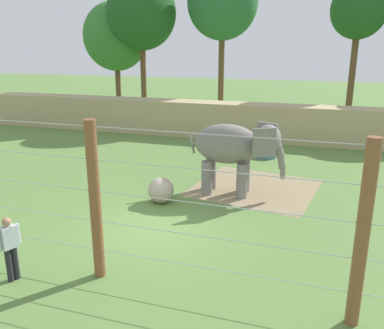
# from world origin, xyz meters

# --- Properties ---
(ground_plane) EXTENTS (120.00, 120.00, 0.00)m
(ground_plane) POSITION_xyz_m (0.00, 0.00, 0.00)
(ground_plane) COLOR #5B7F3D
(dirt_patch) EXTENTS (5.36, 5.17, 0.01)m
(dirt_patch) POSITION_xyz_m (2.46, 4.82, 0.00)
(dirt_patch) COLOR #937F5B
(dirt_patch) RESTS_ON ground
(embankment_wall) EXTENTS (36.00, 1.80, 2.20)m
(embankment_wall) POSITION_xyz_m (0.00, 13.72, 1.10)
(embankment_wall) COLOR tan
(embankment_wall) RESTS_ON ground
(elephant) EXTENTS (3.80, 1.60, 2.81)m
(elephant) POSITION_xyz_m (1.74, 3.89, 1.86)
(elephant) COLOR gray
(elephant) RESTS_ON ground
(enrichment_ball) EXTENTS (0.95, 0.95, 0.95)m
(enrichment_ball) POSITION_xyz_m (-0.58, 2.12, 0.48)
(enrichment_ball) COLOR tan
(enrichment_ball) RESTS_ON ground
(cable_fence) EXTENTS (12.59, 0.28, 4.00)m
(cable_fence) POSITION_xyz_m (-0.06, -2.97, 2.01)
(cable_fence) COLOR brown
(cable_fence) RESTS_ON ground
(zookeeper) EXTENTS (0.34, 0.59, 1.67)m
(zookeeper) POSITION_xyz_m (-2.11, -3.82, 0.93)
(zookeeper) COLOR #232328
(zookeeper) RESTS_ON ground
(water_tub) EXTENTS (1.10, 1.10, 0.35)m
(water_tub) POSITION_xyz_m (2.21, 9.70, 0.18)
(water_tub) COLOR slate
(water_tub) RESTS_ON ground
(tree_far_left) EXTENTS (5.24, 5.24, 10.73)m
(tree_far_left) POSITION_xyz_m (-8.82, 18.83, 7.94)
(tree_far_left) COLOR brown
(tree_far_left) RESTS_ON ground
(tree_left_of_centre) EXTENTS (5.18, 5.18, 11.39)m
(tree_left_of_centre) POSITION_xyz_m (-2.83, 19.97, 8.62)
(tree_left_of_centre) COLOR brown
(tree_left_of_centre) RESTS_ON ground
(tree_behind_wall) EXTENTS (5.20, 5.20, 9.05)m
(tree_behind_wall) POSITION_xyz_m (-11.63, 19.87, 6.30)
(tree_behind_wall) COLOR brown
(tree_behind_wall) RESTS_ON ground
(tree_right_of_centre) EXTENTS (3.70, 3.70, 9.86)m
(tree_right_of_centre) POSITION_xyz_m (6.54, 19.85, 7.81)
(tree_right_of_centre) COLOR brown
(tree_right_of_centre) RESTS_ON ground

